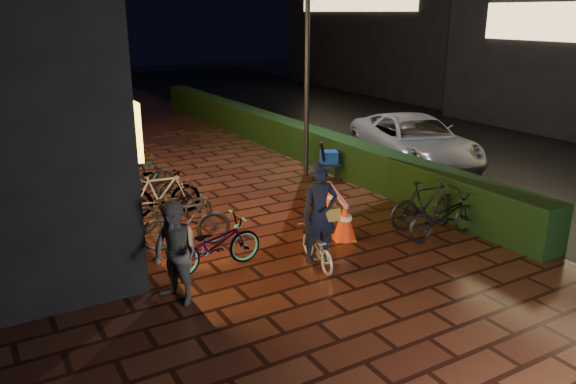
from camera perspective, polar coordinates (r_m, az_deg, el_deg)
ground at (r=10.47m, az=5.68°, el=-6.65°), size 80.00×80.00×0.00m
asphalt_road at (r=19.86m, az=18.45°, el=4.34°), size 11.00×60.00×0.01m
hedge at (r=18.45m, az=-0.53°, el=5.87°), size 0.70×20.00×1.00m
bystander_person at (r=8.74m, az=-11.39°, el=-6.14°), size 0.88×0.98×1.64m
van at (r=16.88m, az=12.69°, el=5.09°), size 3.78×5.66×1.44m
lamp_post_hedge at (r=15.23m, az=1.94°, el=11.76°), size 0.47×0.19×4.94m
lamp_post_sf at (r=16.30m, az=-20.79°, el=10.69°), size 0.45×0.23×4.76m
cyclist at (r=9.83m, az=3.10°, el=-3.78°), size 0.73×1.39×1.90m
traffic_barrier at (r=11.80m, az=4.95°, el=-1.78°), size 1.06×1.83×0.75m
cart_assembly at (r=15.02m, az=4.13°, el=3.37°), size 0.81×0.70×1.14m
parked_bikes_storefront at (r=12.47m, az=-12.94°, el=-0.56°), size 1.96×6.40×1.03m
parked_bikes_hedge at (r=11.78m, az=14.77°, el=-1.77°), size 1.87×1.30×1.03m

